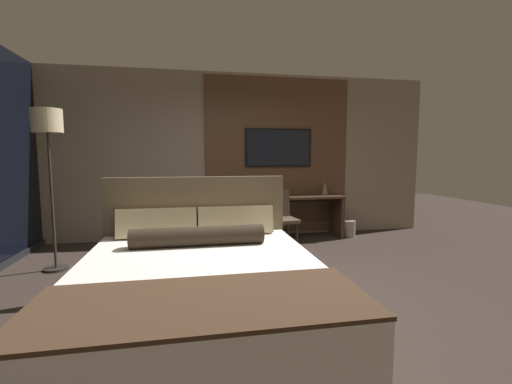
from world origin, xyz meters
The scene contains 11 objects.
ground_plane centered at (0.00, 0.00, 0.00)m, with size 16.00×16.00×0.00m, color #332823.
wall_back_tv_panel centered at (0.12, 2.59, 1.40)m, with size 7.20×0.09×2.80m.
bed centered at (-0.60, -0.74, 0.35)m, with size 1.83×2.19×1.19m.
desk centered at (0.86, 2.28, 0.51)m, with size 2.03×0.58×0.73m.
tv centered at (0.86, 2.52, 1.54)m, with size 1.17×0.04×0.66m.
desk_chair centered at (0.65, 1.72, 0.52)m, with size 0.53×0.53×0.88m.
floor_lamp centered at (-2.31, 1.20, 1.65)m, with size 0.34×0.34×1.96m.
vase_tall centered at (1.66, 2.36, 0.84)m, with size 0.12×0.12×0.22m.
vase_short centered at (0.06, 2.26, 0.84)m, with size 0.08×0.08×0.22m.
book centered at (0.25, 2.31, 0.75)m, with size 0.26×0.22×0.03m.
waste_bin centered at (2.04, 2.15, 0.14)m, with size 0.22×0.22×0.28m.
Camera 1 is at (-0.65, -3.30, 1.40)m, focal length 24.00 mm.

